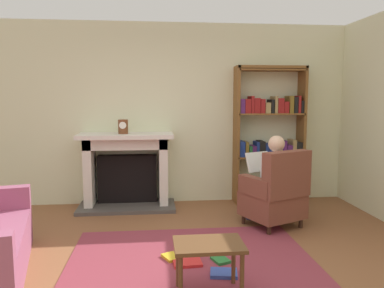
{
  "coord_description": "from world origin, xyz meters",
  "views": [
    {
      "loc": [
        -0.36,
        -3.25,
        1.59
      ],
      "look_at": [
        0.1,
        1.2,
        1.05
      ],
      "focal_mm": 35.62,
      "sensor_mm": 36.0,
      "label": 1
    }
  ],
  "objects_px": {
    "mantel_clock": "(123,127)",
    "armchair_reading": "(276,194)",
    "bookshelf": "(269,139)",
    "side_table": "(209,251)",
    "seated_reader": "(270,176)",
    "fireplace": "(127,168)"
  },
  "relations": [
    {
      "from": "mantel_clock",
      "to": "seated_reader",
      "type": "distance_m",
      "value": 2.15
    },
    {
      "from": "bookshelf",
      "to": "side_table",
      "type": "bearing_deg",
      "value": -116.23
    },
    {
      "from": "mantel_clock",
      "to": "bookshelf",
      "type": "bearing_deg",
      "value": 3.57
    },
    {
      "from": "armchair_reading",
      "to": "side_table",
      "type": "relative_size",
      "value": 1.73
    },
    {
      "from": "mantel_clock",
      "to": "armchair_reading",
      "type": "height_order",
      "value": "mantel_clock"
    },
    {
      "from": "seated_reader",
      "to": "armchair_reading",
      "type": "bearing_deg",
      "value": 90.0
    },
    {
      "from": "fireplace",
      "to": "bookshelf",
      "type": "relative_size",
      "value": 0.67
    },
    {
      "from": "mantel_clock",
      "to": "side_table",
      "type": "xyz_separation_m",
      "value": [
        0.85,
        -2.55,
        -0.81
      ]
    },
    {
      "from": "fireplace",
      "to": "bookshelf",
      "type": "distance_m",
      "value": 2.18
    },
    {
      "from": "bookshelf",
      "to": "seated_reader",
      "type": "bearing_deg",
      "value": -106.48
    },
    {
      "from": "bookshelf",
      "to": "fireplace",
      "type": "bearing_deg",
      "value": -179.04
    },
    {
      "from": "bookshelf",
      "to": "armchair_reading",
      "type": "height_order",
      "value": "bookshelf"
    },
    {
      "from": "mantel_clock",
      "to": "armchair_reading",
      "type": "xyz_separation_m",
      "value": [
        1.92,
        -1.02,
        -0.76
      ]
    },
    {
      "from": "side_table",
      "to": "seated_reader",
      "type": "bearing_deg",
      "value": 58.3
    },
    {
      "from": "seated_reader",
      "to": "side_table",
      "type": "relative_size",
      "value": 2.04
    },
    {
      "from": "mantel_clock",
      "to": "seated_reader",
      "type": "bearing_deg",
      "value": -25.94
    },
    {
      "from": "bookshelf",
      "to": "side_table",
      "type": "relative_size",
      "value": 3.68
    },
    {
      "from": "fireplace",
      "to": "seated_reader",
      "type": "distance_m",
      "value": 2.09
    },
    {
      "from": "seated_reader",
      "to": "side_table",
      "type": "bearing_deg",
      "value": 34.03
    },
    {
      "from": "seated_reader",
      "to": "side_table",
      "type": "distance_m",
      "value": 1.95
    },
    {
      "from": "bookshelf",
      "to": "armchair_reading",
      "type": "relative_size",
      "value": 2.12
    },
    {
      "from": "armchair_reading",
      "to": "seated_reader",
      "type": "relative_size",
      "value": 0.85
    }
  ]
}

